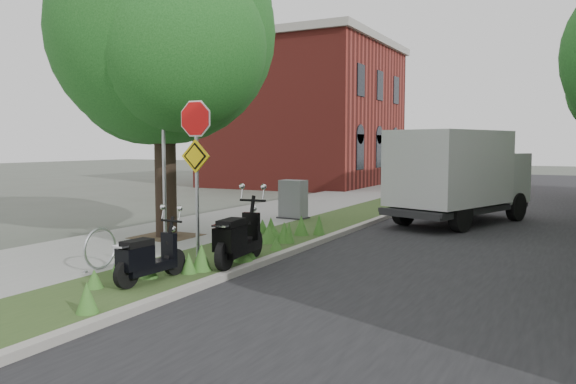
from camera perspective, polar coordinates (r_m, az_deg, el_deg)
name	(u,v)px	position (r m, az deg, el deg)	size (l,w,h in m)	color
ground	(243,285)	(9.70, -4.55, -9.42)	(120.00, 120.00, 0.00)	#4C5147
sidewalk_near	(291,209)	(20.34, 0.35, -1.71)	(3.50, 60.00, 0.12)	gray
verge	(363,213)	(19.24, 7.65, -2.13)	(2.00, 60.00, 0.12)	#2F491F
kerb_near	(392,215)	(18.92, 10.50, -2.27)	(0.20, 60.00, 0.13)	#9E9991
road	(504,223)	(18.22, 21.08, -2.98)	(7.00, 60.00, 0.01)	black
street_tree_main	(162,44)	(14.34, -12.66, 14.44)	(6.21, 5.54, 7.66)	black
bare_post	(164,157)	(12.76, -12.50, 3.53)	(0.08, 0.08, 4.00)	#A5A8AD
bike_hoop	(100,249)	(10.83, -18.55, -5.47)	(0.06, 0.78, 0.77)	#A5A8AD
sign_assembly	(196,148)	(10.68, -9.34, 4.45)	(0.94, 0.08, 3.22)	#A5A8AD
brick_building	(306,113)	(33.33, 1.83, 8.00)	(9.40, 10.40, 8.30)	maroon
scooter_near	(235,243)	(10.60, -5.37, -5.13)	(0.54, 1.88, 0.90)	black
scooter_far	(144,262)	(9.52, -14.44, -6.88)	(0.37, 1.56, 0.74)	black
box_truck	(459,172)	(17.52, 16.94, 1.91)	(3.63, 5.62, 2.38)	#262628
utility_cabinet	(293,200)	(17.23, 0.52, -0.82)	(0.92, 0.65, 1.18)	#262628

